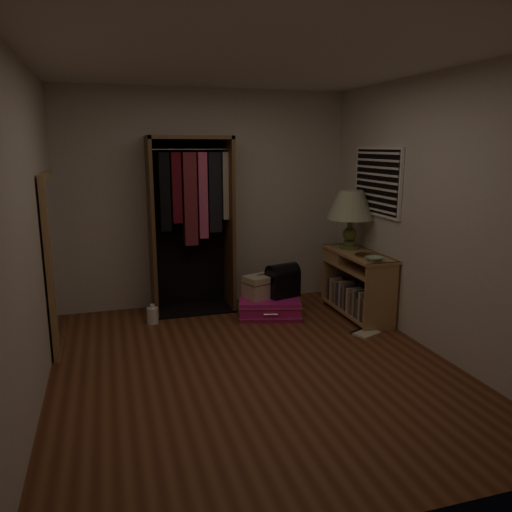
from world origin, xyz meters
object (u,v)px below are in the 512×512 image
(white_jug, at_px, (153,315))
(open_wardrobe, at_px, (192,210))
(floor_mirror, at_px, (53,263))
(black_bag, at_px, (283,280))
(console_bookshelf, at_px, (355,282))
(table_lamp, at_px, (351,206))
(train_case, at_px, (261,286))
(pink_suitcase, at_px, (270,307))

(white_jug, bearing_deg, open_wardrobe, 33.82)
(floor_mirror, xyz_separation_m, black_bag, (2.43, 0.29, -0.43))
(console_bookshelf, height_order, black_bag, console_bookshelf)
(white_jug, bearing_deg, floor_mirror, -156.27)
(table_lamp, bearing_deg, white_jug, 175.82)
(console_bookshelf, bearing_deg, black_bag, 162.81)
(console_bookshelf, height_order, floor_mirror, floor_mirror)
(console_bookshelf, bearing_deg, train_case, 164.48)
(floor_mirror, bearing_deg, train_case, 8.84)
(floor_mirror, bearing_deg, white_jug, 23.73)
(pink_suitcase, bearing_deg, table_lamp, 14.34)
(console_bookshelf, relative_size, pink_suitcase, 1.36)
(open_wardrobe, bearing_deg, black_bag, -26.46)
(floor_mirror, relative_size, table_lamp, 2.41)
(floor_mirror, bearing_deg, table_lamp, 4.29)
(black_bag, xyz_separation_m, white_jug, (-1.49, 0.12, -0.32))
(open_wardrobe, relative_size, black_bag, 5.06)
(open_wardrobe, relative_size, train_case, 4.58)
(floor_mirror, distance_m, train_case, 2.26)
(open_wardrobe, xyz_separation_m, train_case, (0.71, -0.43, -0.86))
(black_bag, bearing_deg, console_bookshelf, -31.83)
(black_bag, bearing_deg, open_wardrobe, 138.90)
(pink_suitcase, xyz_separation_m, black_bag, (0.17, 0.04, 0.31))
(black_bag, relative_size, white_jug, 1.84)
(floor_mirror, relative_size, pink_suitcase, 2.07)
(console_bookshelf, distance_m, pink_suitcase, 1.04)
(open_wardrobe, bearing_deg, table_lamp, -16.59)
(open_wardrobe, relative_size, pink_suitcase, 2.49)
(console_bookshelf, height_order, train_case, console_bookshelf)
(console_bookshelf, distance_m, black_bag, 0.85)
(floor_mirror, distance_m, pink_suitcase, 2.39)
(pink_suitcase, relative_size, train_case, 1.84)
(table_lamp, bearing_deg, pink_suitcase, 179.20)
(train_case, bearing_deg, black_bag, -30.75)
(floor_mirror, distance_m, table_lamp, 3.28)
(floor_mirror, xyz_separation_m, pink_suitcase, (2.26, 0.26, -0.74))
(black_bag, bearing_deg, floor_mirror, 172.27)
(console_bookshelf, distance_m, table_lamp, 0.88)
(floor_mirror, height_order, black_bag, floor_mirror)
(pink_suitcase, xyz_separation_m, table_lamp, (0.98, -0.01, 1.14))
(pink_suitcase, bearing_deg, white_jug, -171.54)
(pink_suitcase, relative_size, white_jug, 3.72)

